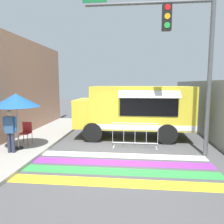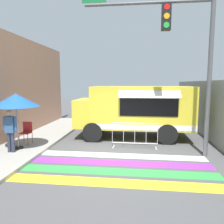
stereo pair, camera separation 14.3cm
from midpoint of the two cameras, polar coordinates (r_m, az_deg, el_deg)
The scene contains 9 objects.
ground_plane at distance 8.15m, azimuth 1.92°, elevation -11.83°, with size 60.00×60.00×0.00m, color #4C4C4F.
concrete_wall_right at distance 11.30m, azimuth 24.88°, elevation 0.27°, with size 0.20×16.00×2.83m.
crosswalk_painted at distance 7.30m, azimuth 1.29°, elevation -14.14°, with size 6.40×2.84×0.01m.
food_truck at distance 10.84m, azimuth 5.84°, elevation 0.98°, with size 5.60×2.79×2.55m.
traffic_signal_pole at distance 8.51m, azimuth 18.69°, elevation 16.42°, with size 4.69×0.29×5.96m.
patio_umbrella at distance 9.21m, azimuth -23.39°, elevation 2.80°, with size 1.78×1.78×2.19m.
folding_chair at distance 10.05m, azimuth -21.06°, elevation -4.54°, with size 0.41×0.41×0.94m.
vendor_person at distance 8.95m, azimuth -24.65°, elevation -3.96°, with size 0.53×0.21×1.60m.
barricade_front at distance 9.26m, azimuth 6.40°, elevation -6.13°, with size 1.92×0.44×1.07m.
Camera 2 is at (0.73, -7.66, 2.69)m, focal length 35.00 mm.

